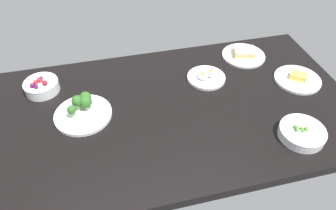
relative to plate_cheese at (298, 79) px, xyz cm
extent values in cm
cube|color=black|center=(-60.78, -3.88, -2.95)|extent=(154.88, 82.71, 4.00)
cylinder|color=silver|center=(0.00, 0.00, -0.34)|extent=(20.43, 20.43, 1.20)
torus|color=#B7B7BC|center=(0.00, 0.00, 0.26)|extent=(18.48, 18.48, 0.50)
cube|color=#F2D14C|center=(0.00, 0.00, 1.51)|extent=(8.52, 8.23, 2.49)
cylinder|color=silver|center=(-94.41, 0.13, -0.26)|extent=(22.61, 22.61, 1.37)
torus|color=#B7B7BC|center=(-94.41, 0.13, 0.43)|extent=(20.40, 20.40, 0.50)
cylinder|color=#9EBC72|center=(-95.70, 2.99, 1.79)|extent=(1.55, 1.55, 2.73)
sphere|color=#2D6023|center=(-95.70, 2.99, 4.82)|extent=(4.44, 4.44, 4.44)
cylinder|color=#9EBC72|center=(-98.01, -1.07, 1.74)|extent=(1.19, 1.19, 2.63)
sphere|color=#2D6023|center=(-98.01, -1.07, 4.33)|extent=(3.41, 3.41, 3.41)
cylinder|color=#9EBC72|center=(-92.39, 4.03, 1.91)|extent=(1.59, 1.59, 2.96)
sphere|color=#2D6023|center=(-92.39, 4.03, 5.09)|extent=(4.55, 4.55, 4.55)
cylinder|color=#9EBC72|center=(-92.58, 2.23, 1.45)|extent=(1.74, 1.74, 2.04)
sphere|color=#2D6023|center=(-92.58, 2.23, 4.34)|extent=(4.98, 4.98, 4.98)
cylinder|color=silver|center=(-39.38, 10.89, -0.30)|extent=(17.15, 17.15, 1.29)
torus|color=#B7B7BC|center=(-39.38, 10.89, 0.34)|extent=(15.59, 15.59, 0.50)
ellipsoid|color=white|center=(-41.43, 10.19, 1.64)|extent=(4.71, 4.71, 2.59)
sphere|color=yellow|center=(-41.43, 10.19, 2.80)|extent=(1.88, 1.88, 1.88)
ellipsoid|color=white|center=(-37.63, 10.98, 1.55)|extent=(4.39, 4.39, 2.42)
sphere|color=yellow|center=(-37.63, 10.98, 2.64)|extent=(1.76, 1.76, 1.76)
cylinder|color=silver|center=(-16.39, -30.05, 0.80)|extent=(16.84, 16.84, 3.50)
torus|color=silver|center=(-16.39, -30.05, 2.55)|extent=(16.96, 16.96, 0.80)
sphere|color=#599E38|center=(-16.97, -30.85, 3.09)|extent=(1.08, 1.08, 1.08)
sphere|color=#599E38|center=(-18.64, -28.13, 3.16)|extent=(1.22, 1.22, 1.22)
sphere|color=#599E38|center=(-18.53, -29.15, 3.35)|extent=(1.59, 1.59, 1.59)
sphere|color=#599E38|center=(-15.45, -30.36, 3.32)|extent=(1.53, 1.53, 1.53)
sphere|color=#599E38|center=(-19.01, -30.11, 3.19)|extent=(1.27, 1.27, 1.27)
sphere|color=#599E38|center=(-15.08, -29.91, 3.18)|extent=(1.25, 1.25, 1.25)
sphere|color=#599E38|center=(-16.98, -29.50, 3.11)|extent=(1.11, 1.11, 1.11)
cylinder|color=silver|center=(-110.71, 19.82, 1.34)|extent=(14.36, 14.36, 4.58)
torus|color=silver|center=(-110.71, 19.82, 3.63)|extent=(14.59, 14.59, 0.80)
sphere|color=#59144C|center=(-111.94, 16.17, 4.48)|extent=(1.70, 1.70, 1.70)
sphere|color=#59144C|center=(-113.52, 17.25, 4.64)|extent=(2.02, 2.02, 2.02)
sphere|color=#B2232D|center=(-112.38, 19.25, 4.59)|extent=(1.91, 1.91, 1.91)
sphere|color=maroon|center=(-110.77, 21.80, 4.36)|extent=(1.46, 1.46, 1.46)
sphere|color=#B2232D|center=(-110.98, 20.51, 4.66)|extent=(2.05, 2.05, 2.05)
sphere|color=maroon|center=(-108.63, 17.96, 4.51)|extent=(1.75, 1.75, 1.75)
sphere|color=maroon|center=(-108.49, 17.67, 4.72)|extent=(2.18, 2.18, 2.18)
sphere|color=#59144C|center=(-110.39, 21.43, 4.55)|extent=(1.85, 1.85, 1.85)
sphere|color=#B2232D|center=(-110.32, 20.20, 4.35)|extent=(1.44, 1.44, 1.44)
cylinder|color=silver|center=(-15.75, 23.40, -0.43)|extent=(20.95, 20.95, 1.03)
torus|color=#B7B7BC|center=(-15.75, 23.40, 0.08)|extent=(18.93, 18.93, 0.50)
cube|color=beige|center=(-15.75, 23.40, 0.68)|extent=(11.58, 10.36, 1.20)
cube|color=#E5B24C|center=(-15.75, 23.40, 1.68)|extent=(11.58, 10.36, 0.80)
cube|color=beige|center=(-15.75, 23.40, 2.68)|extent=(11.58, 10.36, 1.20)
camera|label=1|loc=(-82.37, -92.21, 86.81)|focal=33.19mm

